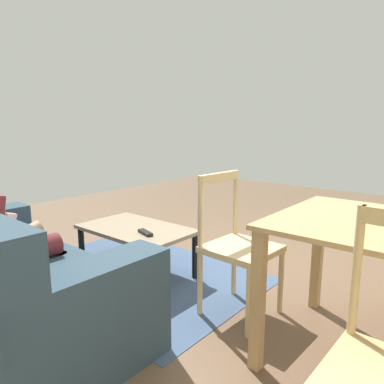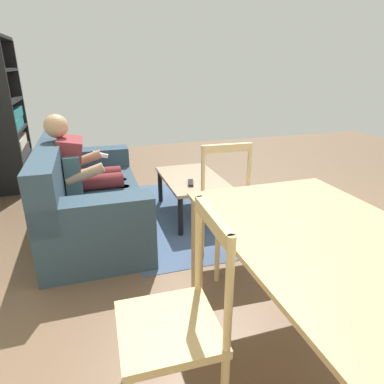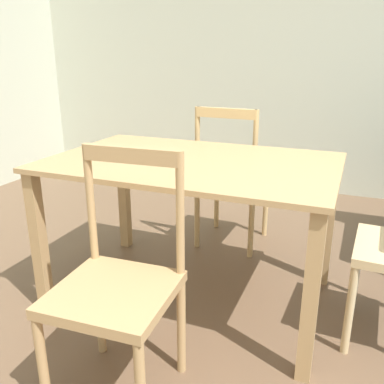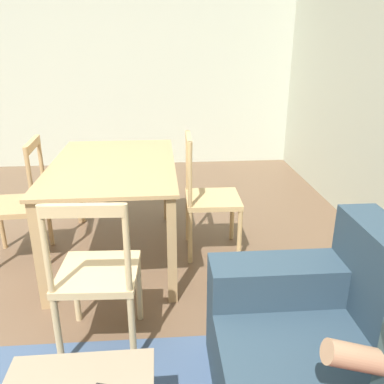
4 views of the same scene
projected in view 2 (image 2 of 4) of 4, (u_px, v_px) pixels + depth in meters
name	position (u px, v px, depth m)	size (l,w,h in m)	color
ground_plane	(309.00, 258.00, 2.76)	(8.99, 8.99, 0.00)	brown
couch	(86.00, 198.00, 3.17)	(1.83, 0.88, 0.85)	#2D4251
person_lounging	(84.00, 170.00, 3.19)	(0.59, 0.85, 1.09)	maroon
coffee_table	(192.00, 182.00, 3.46)	(0.94, 0.57, 0.41)	gray
tv_remote	(191.00, 183.00, 3.24)	(0.05, 0.17, 0.02)	black
bookshelf	(6.00, 128.00, 4.17)	(0.87, 0.36, 1.81)	black
dining_table	(325.00, 256.00, 1.56)	(1.42, 0.92, 0.77)	tan
dining_chair_near_wall	(175.00, 324.00, 1.42)	(0.43, 0.43, 0.96)	tan
dining_chair_facing_couch	(232.00, 209.00, 2.56)	(0.44, 0.44, 0.93)	#D1B27F
area_rug	(192.00, 213.00, 3.59)	(2.00, 1.40, 0.01)	#3D5170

